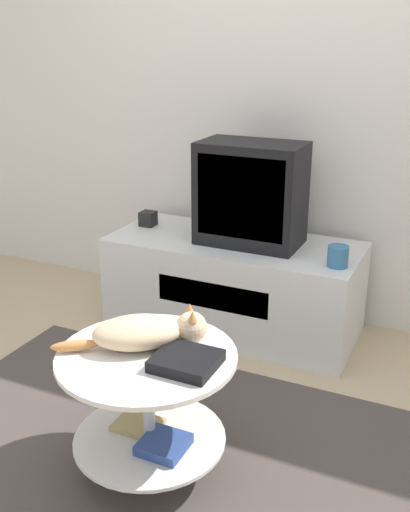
{
  "coord_description": "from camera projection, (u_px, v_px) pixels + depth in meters",
  "views": [
    {
      "loc": [
        1.01,
        -1.64,
        1.56
      ],
      "look_at": [
        -0.03,
        0.58,
        0.65
      ],
      "focal_mm": 42.0,
      "sensor_mm": 36.0,
      "label": 1
    }
  ],
  "objects": [
    {
      "name": "speaker",
      "position": [
        148.0,
        219.0,
        3.46
      ],
      "size": [
        0.08,
        0.08,
        0.08
      ],
      "color": "black",
      "rests_on": "tv_stand"
    },
    {
      "name": "mug",
      "position": [
        338.0,
        256.0,
        2.85
      ],
      "size": [
        0.1,
        0.1,
        0.1
      ],
      "color": "teal",
      "rests_on": "tv_stand"
    },
    {
      "name": "dvd_box",
      "position": [
        186.0,
        361.0,
        2.0
      ],
      "size": [
        0.21,
        0.19,
        0.04
      ],
      "color": "black",
      "rests_on": "coffee_table"
    },
    {
      "name": "cat",
      "position": [
        146.0,
        332.0,
        2.12
      ],
      "size": [
        0.47,
        0.37,
        0.14
      ],
      "rotation": [
        0.0,
        0.0,
        0.62
      ],
      "color": "beige",
      "rests_on": "coffee_table"
    },
    {
      "name": "ground_plane",
      "position": [
        149.0,
        459.0,
        2.34
      ],
      "size": [
        12.0,
        12.0,
        0.0
      ],
      "primitive_type": "plane",
      "color": "tan"
    },
    {
      "name": "rug",
      "position": [
        149.0,
        457.0,
        2.33
      ],
      "size": [
        2.08,
        1.47,
        0.02
      ],
      "color": "#4C423D",
      "rests_on": "ground_plane"
    },
    {
      "name": "wall_back",
      "position": [
        287.0,
        85.0,
        3.21
      ],
      "size": [
        8.0,
        0.05,
        2.6
      ],
      "color": "silver",
      "rests_on": "ground_plane"
    },
    {
      "name": "tv_stand",
      "position": [
        234.0,
        285.0,
        3.3
      ],
      "size": [
        1.35,
        0.59,
        0.51
      ],
      "color": "silver",
      "rests_on": "ground_plane"
    },
    {
      "name": "coffee_table",
      "position": [
        149.0,
        399.0,
        2.15
      ],
      "size": [
        0.64,
        0.64,
        0.49
      ],
      "color": "#B2B2B7",
      "rests_on": "rug"
    },
    {
      "name": "tv",
      "position": [
        251.0,
        194.0,
        3.1
      ],
      "size": [
        0.54,
        0.32,
        0.54
      ],
      "color": "black",
      "rests_on": "tv_stand"
    }
  ]
}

